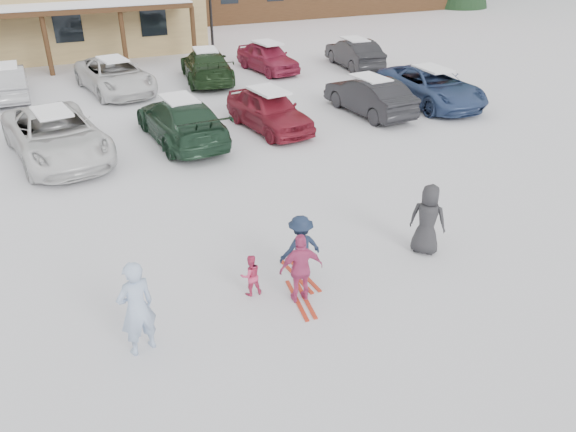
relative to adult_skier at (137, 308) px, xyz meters
name	(u,v)px	position (x,y,z in m)	size (l,w,h in m)	color
ground	(294,280)	(3.38, 0.90, -0.92)	(160.00, 160.00, 0.00)	white
adult_skier	(137,308)	(0.00, 0.00, 0.00)	(0.67, 0.44, 1.85)	#A4BBDF
toddler_red	(251,275)	(2.38, 0.81, -0.47)	(0.44, 0.34, 0.91)	#D23765
child_navy	(300,247)	(3.56, 0.98, -0.20)	(0.94, 0.54, 1.46)	#17233B
skis_child_navy	(300,276)	(3.56, 0.98, -0.91)	(0.20, 1.40, 0.03)	red
child_magenta	(301,268)	(3.22, 0.21, -0.17)	(0.89, 0.37, 1.51)	#C44076
skis_child_magenta	(301,299)	(3.22, 0.21, -0.91)	(0.20, 1.40, 0.03)	red
bystander_dark	(428,219)	(6.62, 0.76, -0.09)	(0.82, 0.53, 1.68)	#2A2A2D
parked_car_2	(56,135)	(-0.67, 10.24, -0.15)	(2.56, 5.55, 1.54)	white
parked_car_3	(181,120)	(3.34, 10.15, -0.18)	(2.10, 5.16, 1.50)	#1D3826
parked_car_4	(269,110)	(6.54, 10.09, -0.20)	(1.70, 4.23, 1.44)	maroon
parked_car_5	(369,96)	(10.80, 10.21, -0.21)	(1.51, 4.33, 1.43)	black
parked_car_6	(431,86)	(13.80, 10.35, -0.19)	(2.43, 5.28, 1.47)	navy
parked_car_9	(8,82)	(-2.09, 18.14, -0.22)	(1.48, 4.26, 1.40)	#ACADB1
parked_car_10	(115,76)	(2.21, 17.39, -0.20)	(2.41, 5.22, 1.45)	silver
parked_car_11	(206,66)	(6.39, 17.50, -0.19)	(2.05, 5.05, 1.47)	black
parked_car_12	(268,57)	(9.75, 18.20, -0.22)	(1.66, 4.13, 1.41)	#9A2441
parked_car_13	(354,53)	(14.12, 17.21, -0.22)	(1.50, 4.29, 1.41)	black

